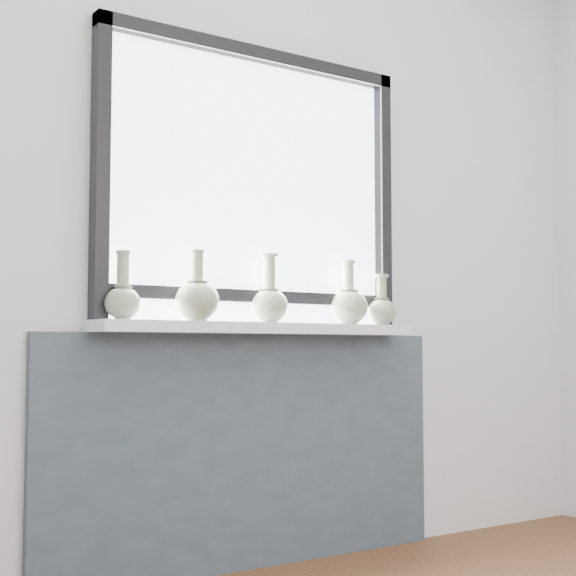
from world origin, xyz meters
TOP-DOWN VIEW (x-y plane):
  - back_wall at (0.00, 1.81)m, footprint 3.60×0.02m
  - apron_panel at (0.00, 1.78)m, footprint 1.70×0.03m
  - windowsill at (0.00, 1.71)m, footprint 1.32×0.18m
  - window at (0.00, 1.77)m, footprint 1.30×0.06m
  - vase_a at (-0.56, 1.71)m, footprint 0.12×0.12m
  - vase_b at (-0.29, 1.68)m, footprint 0.15×0.15m
  - vase_c at (0.03, 1.71)m, footprint 0.14×0.14m
  - vase_d at (0.41, 1.71)m, footprint 0.15×0.15m
  - vase_e at (0.56, 1.69)m, footprint 0.12×0.12m

SIDE VIEW (x-z plane):
  - apron_panel at x=0.00m, z-range 0.00..0.86m
  - windowsill at x=0.00m, z-range 0.86..0.90m
  - vase_e at x=0.56m, z-range 0.86..1.07m
  - vase_a at x=-0.56m, z-range 0.86..1.09m
  - vase_c at x=0.03m, z-range 0.85..1.11m
  - vase_d at x=0.41m, z-range 0.85..1.11m
  - vase_b at x=-0.29m, z-range 0.86..1.10m
  - back_wall at x=0.00m, z-range 0.00..2.60m
  - window at x=0.00m, z-range 0.92..1.97m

